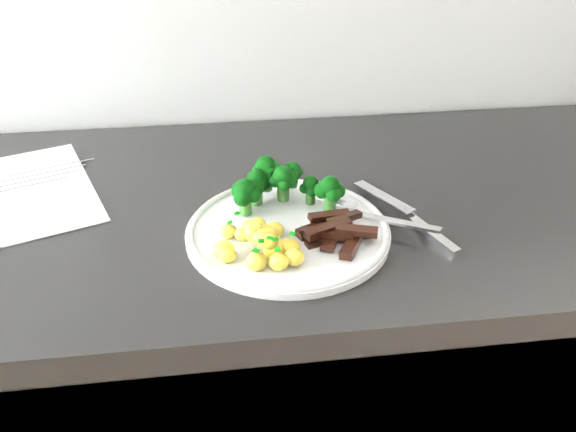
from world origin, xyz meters
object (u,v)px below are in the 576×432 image
object	(u,v)px
counter	(235,411)
fork	(380,216)
broccoli	(279,183)
potatoes	(262,242)
knife	(416,222)
plate	(288,230)
beef_strips	(335,232)
recipe_paper	(22,193)

from	to	relation	value
counter	fork	distance (m)	0.51
broccoli	potatoes	xyz separation A→B (m)	(-0.03, -0.11, -0.02)
fork	knife	world-z (taller)	fork
plate	knife	bearing A→B (deg)	-1.24
beef_strips	recipe_paper	bearing A→B (deg)	156.20
broccoli	fork	xyz separation A→B (m)	(0.13, -0.06, -0.03)
counter	plate	distance (m)	0.46
broccoli	fork	bearing A→B (deg)	-25.55
recipe_paper	counter	bearing A→B (deg)	-13.48
broccoli	beef_strips	distance (m)	0.11
beef_strips	fork	bearing A→B (deg)	26.16
counter	broccoli	xyz separation A→B (m)	(0.08, -0.03, 0.48)
plate	recipe_paper	bearing A→B (deg)	156.91
broccoli	recipe_paper	bearing A→B (deg)	165.56
plate	fork	world-z (taller)	fork
counter	beef_strips	world-z (taller)	beef_strips
counter	knife	world-z (taller)	knife
beef_strips	knife	xyz separation A→B (m)	(0.12, 0.03, -0.01)
beef_strips	fork	distance (m)	0.08
recipe_paper	fork	bearing A→B (deg)	-17.42
recipe_paper	knife	xyz separation A→B (m)	(0.55, -0.16, 0.01)
plate	potatoes	bearing A→B (deg)	-127.97
recipe_paper	broccoli	bearing A→B (deg)	-14.44
counter	fork	size ratio (longest dim) A/B	15.75
plate	beef_strips	bearing A→B (deg)	-28.41
counter	potatoes	bearing A→B (deg)	-71.47
broccoli	knife	xyz separation A→B (m)	(0.18, -0.07, -0.04)
plate	beef_strips	size ratio (longest dim) A/B	2.64
beef_strips	knife	distance (m)	0.12
potatoes	fork	world-z (taller)	potatoes
broccoli	beef_strips	world-z (taller)	broccoli
knife	recipe_paper	bearing A→B (deg)	163.36
recipe_paper	beef_strips	size ratio (longest dim) A/B	3.22
potatoes	counter	bearing A→B (deg)	108.53
beef_strips	broccoli	bearing A→B (deg)	122.16
counter	knife	distance (m)	0.52
broccoli	counter	bearing A→B (deg)	162.22
counter	potatoes	distance (m)	0.48
potatoes	knife	xyz separation A→B (m)	(0.21, 0.05, -0.02)
recipe_paper	potatoes	world-z (taller)	potatoes
recipe_paper	beef_strips	distance (m)	0.47
fork	knife	size ratio (longest dim) A/B	0.77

